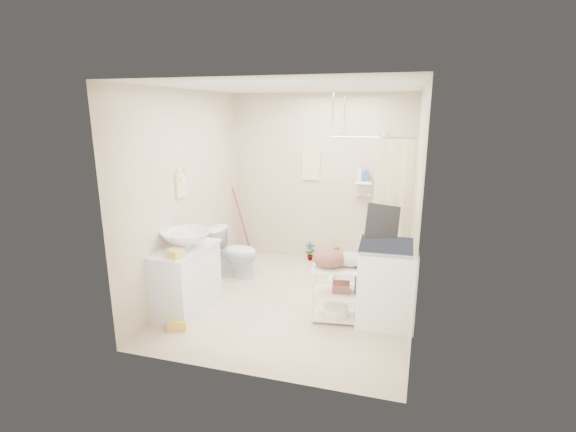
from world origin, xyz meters
The scene contains 23 objects.
floor centered at (0.00, 0.00, 0.00)m, with size 3.20×3.20×0.00m, color beige.
ceiling centered at (0.00, 0.00, 2.60)m, with size 2.80×3.20×0.04m, color silver.
wall_back centered at (0.00, 1.60, 1.30)m, with size 2.80×0.04×2.60m, color beige.
wall_front centered at (0.00, -1.60, 1.30)m, with size 2.80×0.04×2.60m, color beige.
wall_left centered at (-1.40, 0.00, 1.30)m, with size 0.04×3.20×2.60m, color beige.
wall_right centered at (1.40, 0.00, 1.30)m, with size 0.04×3.20×2.60m, color beige.
vanity centered at (-1.16, -0.60, 0.40)m, with size 0.50×0.90×0.79m, color silver.
sink centered at (-1.14, -0.57, 0.89)m, with size 0.57×0.57×0.20m, color silver.
counter_basket centered at (-1.07, -0.93, 0.84)m, with size 0.17×0.13×0.09m, color gold.
floor_basket centered at (-1.04, -1.03, 0.08)m, with size 0.29×0.22×0.16m, color gold.
toilet centered at (-1.04, 0.57, 0.36)m, with size 0.40×0.70×0.71m, color silver.
mop centered at (-1.31, 1.46, 0.57)m, with size 0.11×0.11×1.13m, color #AF1C2A, non-canonical shape.
potted_plant_a centered at (-0.13, 1.47, 0.15)m, with size 0.16×0.11×0.30m, color brown.
potted_plant_b centered at (0.28, 1.37, 0.15)m, with size 0.17×0.14×0.31m, color brown.
hanging_towel centered at (-0.15, 1.58, 1.50)m, with size 0.28×0.03×0.42m, color beige.
towel_ring centered at (-1.38, -0.20, 1.47)m, with size 0.04×0.22×0.34m, color #F4DD8D, non-canonical shape.
tp_holder centered at (-1.36, 0.05, 0.72)m, with size 0.08×0.12×0.14m, color white, non-canonical shape.
shower centered at (0.85, 1.05, 1.05)m, with size 1.10×1.10×2.10m, color white, non-canonical shape.
shampoo_bottle_a centered at (0.61, 1.51, 1.44)m, with size 0.09×0.09×0.24m, color white.
shampoo_bottle_b centered at (0.70, 1.51, 1.41)m, with size 0.08×0.08×0.18m, color #32559D.
washing_machine centered at (1.14, -0.20, 0.46)m, with size 0.62×0.64×0.91m, color white.
laundry_rack centered at (0.60, -0.35, 0.39)m, with size 0.56×0.33×0.77m, color white, non-canonical shape.
ironing_board centered at (1.02, -0.06, 0.67)m, with size 0.38×0.11×1.34m, color black, non-canonical shape.
Camera 1 is at (1.27, -4.70, 2.35)m, focal length 26.00 mm.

